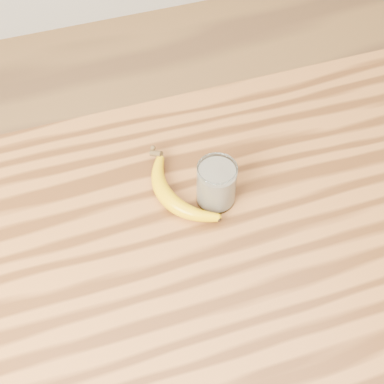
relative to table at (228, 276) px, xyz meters
name	(u,v)px	position (x,y,z in m)	size (l,w,h in m)	color
room	(255,37)	(0.00, 0.00, 0.58)	(4.04, 4.04, 2.70)	olive
table	(228,276)	(0.00, 0.00, 0.00)	(1.20, 0.80, 0.90)	#935726
smoothie_glass	(216,184)	(0.01, 0.10, 0.17)	(0.07, 0.07, 0.09)	white
banana	(168,199)	(-0.08, 0.12, 0.15)	(0.10, 0.27, 0.03)	#D79E03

